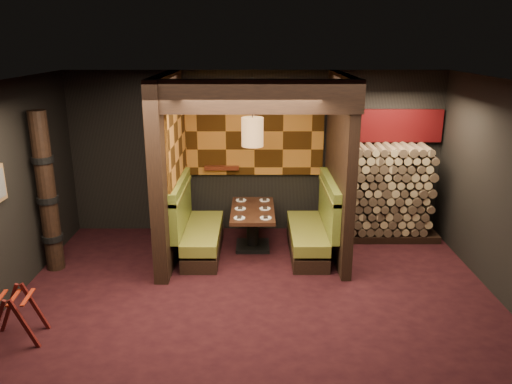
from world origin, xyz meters
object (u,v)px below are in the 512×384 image
object	(u,v)px
firewood_stack	(389,192)
totem_column	(47,194)
dining_table	(253,222)
booth_bench_right	(314,230)
luggage_rack	(16,314)
pendant_lamp	(252,132)
booth_bench_left	(196,230)

from	to	relation	value
firewood_stack	totem_column	bearing A→B (deg)	-166.81
firewood_stack	dining_table	bearing A→B (deg)	-168.42
booth_bench_right	totem_column	world-z (taller)	totem_column
luggage_rack	totem_column	world-z (taller)	totem_column
booth_bench_right	pendant_lamp	distance (m)	1.86
booth_bench_left	dining_table	distance (m)	0.94
dining_table	luggage_rack	distance (m)	3.79
booth_bench_left	firewood_stack	world-z (taller)	firewood_stack
luggage_rack	booth_bench_left	bearing A→B (deg)	53.50
booth_bench_right	pendant_lamp	size ratio (longest dim) A/B	1.44
dining_table	totem_column	bearing A→B (deg)	-165.58
pendant_lamp	luggage_rack	distance (m)	4.09
totem_column	luggage_rack	bearing A→B (deg)	-81.17
totem_column	firewood_stack	bearing A→B (deg)	13.19
luggage_rack	firewood_stack	xyz separation A→B (m)	(5.04, 3.13, 0.49)
totem_column	booth_bench_right	bearing A→B (deg)	7.86
booth_bench_right	firewood_stack	bearing A→B (deg)	27.35
pendant_lamp	totem_column	world-z (taller)	pendant_lamp
booth_bench_right	pendant_lamp	bearing A→B (deg)	170.18
booth_bench_left	luggage_rack	distance (m)	3.02
pendant_lamp	booth_bench_right	bearing A→B (deg)	-9.82
pendant_lamp	totem_column	bearing A→B (deg)	-166.48
pendant_lamp	luggage_rack	bearing A→B (deg)	-136.14
booth_bench_right	firewood_stack	xyz separation A→B (m)	(1.35, 0.70, 0.42)
booth_bench_left	totem_column	distance (m)	2.30
firewood_stack	booth_bench_left	bearing A→B (deg)	-167.83
luggage_rack	firewood_stack	bearing A→B (deg)	31.81
booth_bench_left	booth_bench_right	world-z (taller)	same
dining_table	pendant_lamp	size ratio (longest dim) A/B	1.17
booth_bench_right	luggage_rack	distance (m)	4.42
booth_bench_right	dining_table	distance (m)	1.01
booth_bench_right	totem_column	xyz separation A→B (m)	(-3.98, -0.55, 0.79)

